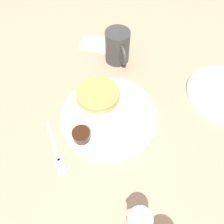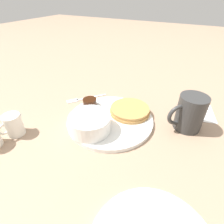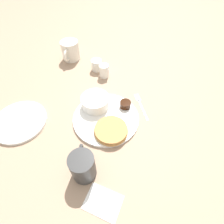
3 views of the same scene
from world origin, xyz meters
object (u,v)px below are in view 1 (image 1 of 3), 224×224
plate (109,115)px  fork (57,153)px  coffee_mug (118,47)px  creamer_pitcher_near (139,221)px  bowl (131,127)px

plate → fork: (0.07, 0.16, -0.00)m
coffee_mug → creamer_pitcher_near: bearing=121.2°
bowl → coffee_mug: bearing=-57.0°
coffee_mug → fork: coffee_mug is taller
plate → creamer_pitcher_near: 0.27m
plate → bowl: bearing=162.5°
creamer_pitcher_near → fork: creamer_pitcher_near is taller
coffee_mug → creamer_pitcher_near: (-0.25, 0.42, -0.02)m
bowl → fork: (0.14, 0.13, -0.04)m
bowl → fork: bowl is taller
bowl → creamer_pitcher_near: bearing=118.7°
plate → fork: bearing=66.8°
plate → coffee_mug: size_ratio=2.50×
bowl → fork: size_ratio=0.93×
plate → fork: 0.17m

